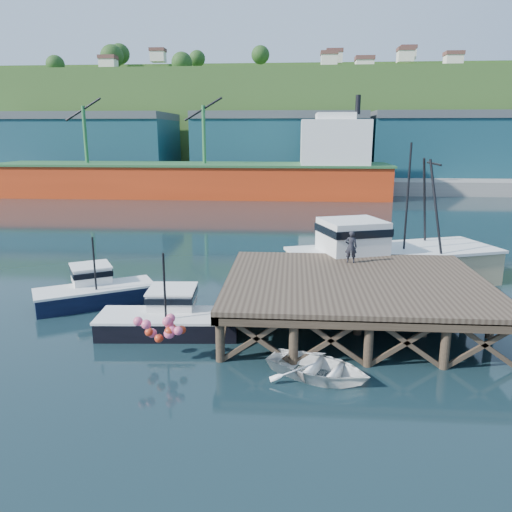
# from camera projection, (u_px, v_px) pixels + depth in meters

# --- Properties ---
(ground) EXTENTS (300.00, 300.00, 0.00)m
(ground) POSITION_uv_depth(u_px,v_px,m) (238.00, 318.00, 24.12)
(ground) COLOR black
(ground) RESTS_ON ground
(wharf) EXTENTS (12.00, 10.00, 2.62)m
(wharf) POSITION_uv_depth(u_px,v_px,m) (356.00, 283.00, 23.08)
(wharf) COLOR brown
(wharf) RESTS_ON ground
(far_quay) EXTENTS (160.00, 40.00, 2.00)m
(far_quay) POSITION_uv_depth(u_px,v_px,m) (280.00, 177.00, 91.68)
(far_quay) COLOR gray
(far_quay) RESTS_ON ground
(warehouse_left) EXTENTS (32.00, 16.00, 9.00)m
(warehouse_left) POSITION_uv_depth(u_px,v_px,m) (81.00, 147.00, 88.06)
(warehouse_left) COLOR #173F4C
(warehouse_left) RESTS_ON far_quay
(warehouse_mid) EXTENTS (28.00, 16.00, 9.00)m
(warehouse_mid) POSITION_uv_depth(u_px,v_px,m) (279.00, 147.00, 85.53)
(warehouse_mid) COLOR #173F4C
(warehouse_mid) RESTS_ON far_quay
(warehouse_right) EXTENTS (30.00, 16.00, 9.00)m
(warehouse_right) POSITION_uv_depth(u_px,v_px,m) (458.00, 147.00, 83.37)
(warehouse_right) COLOR #173F4C
(warehouse_right) RESTS_ON far_quay
(cargo_ship) EXTENTS (55.50, 10.00, 13.75)m
(cargo_ship) POSITION_uv_depth(u_px,v_px,m) (216.00, 173.00, 70.43)
(cargo_ship) COLOR red
(cargo_ship) RESTS_ON ground
(hillside) EXTENTS (220.00, 50.00, 22.00)m
(hillside) POSITION_uv_depth(u_px,v_px,m) (284.00, 124.00, 118.36)
(hillside) COLOR #2D511E
(hillside) RESTS_ON ground
(boat_navy) EXTENTS (6.20, 4.83, 3.71)m
(boat_navy) POSITION_uv_depth(u_px,v_px,m) (94.00, 290.00, 26.11)
(boat_navy) COLOR black
(boat_navy) RESTS_ON ground
(boat_black) EXTENTS (6.37, 5.34, 3.85)m
(boat_black) POSITION_uv_depth(u_px,v_px,m) (170.00, 317.00, 22.35)
(boat_black) COLOR black
(boat_black) RESTS_ON ground
(trawler) EXTENTS (13.02, 8.16, 8.21)m
(trawler) POSITION_uv_depth(u_px,v_px,m) (389.00, 256.00, 29.42)
(trawler) COLOR tan
(trawler) RESTS_ON ground
(dinghy) EXTENTS (4.68, 4.18, 0.80)m
(dinghy) POSITION_uv_depth(u_px,v_px,m) (318.00, 367.00, 18.15)
(dinghy) COLOR white
(dinghy) RESTS_ON ground
(dockworker) EXTENTS (0.65, 0.46, 1.69)m
(dockworker) POSITION_uv_depth(u_px,v_px,m) (351.00, 247.00, 25.88)
(dockworker) COLOR black
(dockworker) RESTS_ON wharf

